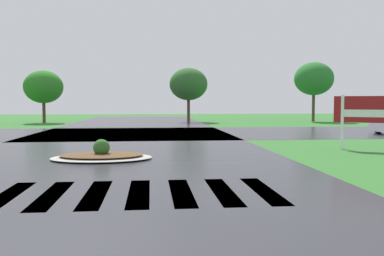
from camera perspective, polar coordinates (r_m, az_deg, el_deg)
asphalt_roadway at (r=15.00m, az=-10.06°, el=-3.85°), size 11.70×80.00×0.01m
asphalt_cross_road at (r=25.80m, az=-8.22°, el=-0.71°), size 90.00×10.53×0.01m
crosswalk_stripes at (r=9.12m, az=-12.97°, el=-8.74°), size 7.65×2.84×0.01m
estate_billboard at (r=17.95m, az=23.63°, el=1.97°), size 2.70×1.58×2.21m
median_island at (r=14.40m, az=-12.21°, el=-3.70°), size 3.38×2.30×0.68m
background_treeline at (r=39.93m, az=-12.02°, el=6.24°), size 41.96×4.80×5.83m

